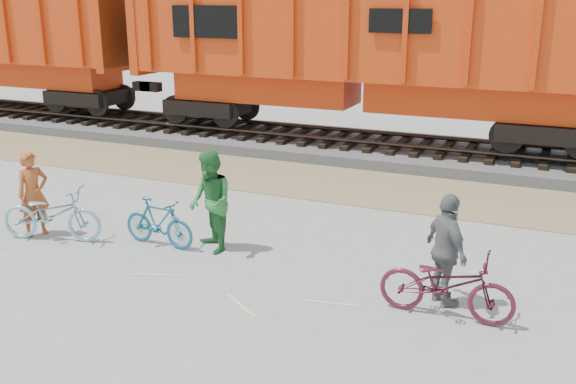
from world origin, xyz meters
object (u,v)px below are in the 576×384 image
at_px(person_man, 211,202).
at_px(person_solo, 33,194).
at_px(bicycle_blue, 52,214).
at_px(bicycle_teal, 159,223).
at_px(hopper_car_center, 364,49).
at_px(bicycle_maroon, 446,285).
at_px(person_woman, 446,250).

bearing_deg(person_man, person_solo, -128.99).
distance_m(person_solo, person_man, 3.58).
xyz_separation_m(bicycle_blue, person_man, (3.01, 0.76, 0.41)).
relative_size(bicycle_teal, person_man, 0.82).
height_order(hopper_car_center, bicycle_maroon, hopper_car_center).
bearing_deg(person_woman, person_solo, 51.21).
relative_size(bicycle_maroon, person_solo, 1.17).
distance_m(bicycle_blue, person_man, 3.13).
xyz_separation_m(hopper_car_center, bicycle_blue, (-3.16, -9.21, -2.50)).
bearing_deg(person_man, bicycle_blue, -125.48).
bearing_deg(bicycle_maroon, bicycle_blue, 88.71).
bearing_deg(bicycle_teal, person_woman, -89.82).
height_order(bicycle_blue, person_solo, person_solo).
height_order(hopper_car_center, person_woman, hopper_car_center).
xyz_separation_m(person_solo, person_woman, (7.77, 0.18, 0.04)).
relative_size(bicycle_blue, bicycle_maroon, 1.01).
xyz_separation_m(bicycle_blue, person_woman, (7.27, 0.28, 0.35)).
distance_m(hopper_car_center, bicycle_maroon, 10.54).
distance_m(bicycle_blue, person_solo, 0.60).
distance_m(hopper_car_center, person_solo, 10.06).
relative_size(bicycle_blue, person_solo, 1.18).
height_order(bicycle_maroon, person_woman, person_woman).
bearing_deg(person_woman, bicycle_maroon, 153.92).
height_order(hopper_car_center, bicycle_teal, hopper_car_center).
relative_size(hopper_car_center, bicycle_teal, 9.33).
height_order(bicycle_teal, bicycle_maroon, bicycle_maroon).
xyz_separation_m(person_man, person_woman, (4.25, -0.48, -0.06)).
distance_m(bicycle_blue, person_woman, 7.28).
bearing_deg(bicycle_maroon, person_man, 78.28).
distance_m(hopper_car_center, bicycle_blue, 10.05).
bearing_deg(person_man, person_woman, 34.07).
height_order(bicycle_teal, person_man, person_man).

